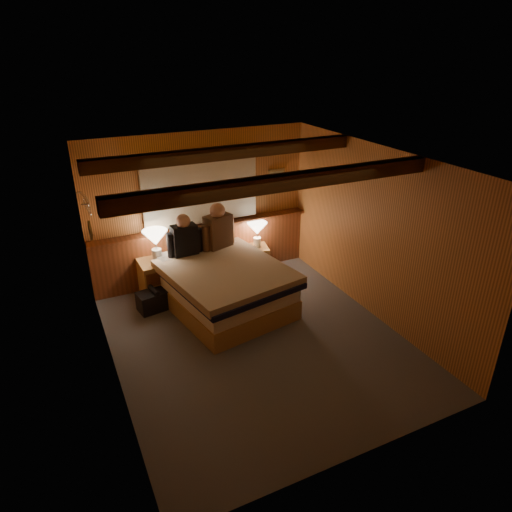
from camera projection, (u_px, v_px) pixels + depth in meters
floor at (257, 340)px, 6.05m from camera, size 4.20×4.20×0.00m
ceiling at (257, 161)px, 5.03m from camera, size 4.20×4.20×0.00m
wall_back at (200, 208)px, 7.26m from camera, size 3.60×0.00×3.60m
wall_left at (105, 290)px, 4.84m from camera, size 0.00×4.20×4.20m
wall_right at (376, 234)px, 6.24m from camera, size 0.00×4.20×4.20m
wall_front at (365, 356)px, 3.83m from camera, size 3.60×0.00×3.60m
wainscot at (204, 250)px, 7.51m from camera, size 3.60×0.23×0.94m
curtain_window at (201, 189)px, 7.07m from camera, size 2.18×0.09×1.11m
ceiling_beams at (252, 166)px, 5.19m from camera, size 3.60×1.65×0.16m
coat_rail at (87, 204)px, 5.96m from camera, size 0.05×0.55×0.24m
framed_print at (276, 177)px, 7.62m from camera, size 0.30×0.04×0.25m
bed at (223, 285)px, 6.69m from camera, size 1.82×2.20×0.67m
nightstand_left at (159, 278)px, 7.01m from camera, size 0.55×0.50×0.59m
nightstand_right at (255, 260)px, 7.71m from camera, size 0.51×0.48×0.49m
lamp_left at (155, 240)px, 6.76m from camera, size 0.37×0.37×0.49m
lamp_right at (257, 230)px, 7.50m from camera, size 0.33×0.33×0.43m
person_left at (184, 238)px, 6.81m from camera, size 0.55×0.23×0.66m
person_right at (218, 229)px, 7.06m from camera, size 0.59×0.35×0.74m
duffel_bag at (155, 300)px, 6.70m from camera, size 0.53×0.37×0.35m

